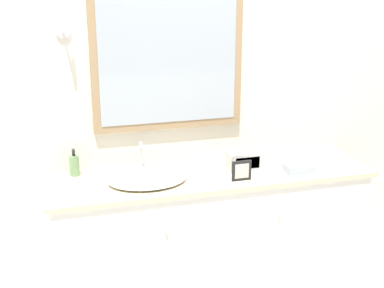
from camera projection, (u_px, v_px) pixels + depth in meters
name	position (u px, v px, depth m)	size (l,w,h in m)	color
wall_back	(197.00, 93.00, 3.43)	(8.00, 0.18, 2.55)	silver
vanity_counter	(210.00, 234.00, 3.42)	(2.00, 0.55, 0.84)	silver
sink_basin	(147.00, 178.00, 3.16)	(0.47, 0.41, 0.19)	silver
soap_bottle	(74.00, 165.00, 3.24)	(0.06, 0.06, 0.17)	#709966
appliance_box	(245.00, 160.00, 3.35)	(0.22, 0.11, 0.11)	#BCBCC1
picture_frame	(242.00, 171.00, 3.16)	(0.12, 0.01, 0.12)	black
hand_towel_near_sink	(300.00, 168.00, 3.30)	(0.18, 0.10, 0.05)	#A8B7C6
hand_towel_far_corner	(71.00, 191.00, 2.98)	(0.16, 0.12, 0.04)	white
metal_tray	(330.00, 158.00, 3.55)	(0.20, 0.12, 0.01)	#ADADB2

